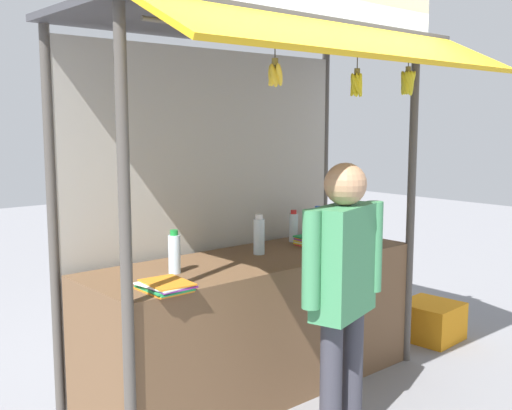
% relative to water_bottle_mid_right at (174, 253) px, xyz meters
% --- Properties ---
extents(ground_plane, '(20.00, 20.00, 0.00)m').
position_rel_water_bottle_mid_right_xyz_m(ground_plane, '(0.64, -0.00, -1.02)').
color(ground_plane, gray).
extents(stall_counter, '(2.34, 0.77, 0.90)m').
position_rel_water_bottle_mid_right_xyz_m(stall_counter, '(0.64, -0.00, -0.57)').
color(stall_counter, brown).
rests_on(stall_counter, ground).
extents(stall_structure, '(2.54, 1.59, 2.72)m').
position_rel_water_bottle_mid_right_xyz_m(stall_structure, '(0.64, 0.10, 0.64)').
color(stall_structure, '#4C4742').
rests_on(stall_structure, ground).
extents(water_bottle_mid_right, '(0.07, 0.07, 0.26)m').
position_rel_water_bottle_mid_right_xyz_m(water_bottle_mid_right, '(0.00, 0.00, 0.00)').
color(water_bottle_mid_right, silver).
rests_on(water_bottle_mid_right, stall_counter).
extents(water_bottle_left, '(0.08, 0.08, 0.27)m').
position_rel_water_bottle_mid_right_xyz_m(water_bottle_left, '(0.72, 0.06, 0.01)').
color(water_bottle_left, silver).
rests_on(water_bottle_left, stall_counter).
extents(water_bottle_center, '(0.07, 0.07, 0.24)m').
position_rel_water_bottle_mid_right_xyz_m(water_bottle_center, '(1.21, 0.22, -0.01)').
color(water_bottle_center, silver).
rests_on(water_bottle_center, stall_counter).
extents(water_bottle_right, '(0.07, 0.07, 0.24)m').
position_rel_water_bottle_mid_right_xyz_m(water_bottle_right, '(1.48, 0.23, -0.01)').
color(water_bottle_right, silver).
rests_on(water_bottle_right, stall_counter).
extents(water_bottle_front_left, '(0.07, 0.07, 0.25)m').
position_rel_water_bottle_mid_right_xyz_m(water_bottle_front_left, '(1.38, 0.09, -0.00)').
color(water_bottle_front_left, silver).
rests_on(water_bottle_front_left, stall_counter).
extents(magazine_stack_far_right, '(0.22, 0.28, 0.07)m').
position_rel_water_bottle_mid_right_xyz_m(magazine_stack_far_right, '(1.43, -0.17, -0.09)').
color(magazine_stack_far_right, purple).
rests_on(magazine_stack_far_right, stall_counter).
extents(magazine_stack_back_right, '(0.19, 0.24, 0.07)m').
position_rel_water_bottle_mid_right_xyz_m(magazine_stack_back_right, '(1.19, 0.01, -0.09)').
color(magazine_stack_back_right, red).
rests_on(magazine_stack_back_right, stall_counter).
extents(magazine_stack_far_left, '(0.25, 0.30, 0.05)m').
position_rel_water_bottle_mid_right_xyz_m(magazine_stack_far_left, '(-0.25, -0.29, -0.10)').
color(magazine_stack_far_left, orange).
rests_on(magazine_stack_far_left, stall_counter).
extents(banana_bunch_rightmost, '(0.11, 0.11, 0.30)m').
position_rel_water_bottle_mid_right_xyz_m(banana_bunch_rightmost, '(1.05, -0.49, 1.00)').
color(banana_bunch_rightmost, '#332D23').
extents(banana_bunch_leftmost, '(0.10, 0.10, 0.27)m').
position_rel_water_bottle_mid_right_xyz_m(banana_bunch_leftmost, '(0.36, -0.49, 1.03)').
color(banana_bunch_leftmost, '#332D23').
extents(banana_bunch_inner_right, '(0.12, 0.11, 0.28)m').
position_rel_water_bottle_mid_right_xyz_m(banana_bunch_inner_right, '(1.58, -0.49, 1.03)').
color(banana_bunch_inner_right, '#332D23').
extents(vendor_person, '(0.60, 0.30, 1.57)m').
position_rel_water_bottle_mid_right_xyz_m(vendor_person, '(0.49, -0.89, -0.07)').
color(vendor_person, '#383842').
rests_on(vendor_person, ground).
extents(plastic_crate, '(0.47, 0.47, 0.31)m').
position_rel_water_bottle_mid_right_xyz_m(plastic_crate, '(2.34, -0.25, -0.87)').
color(plastic_crate, orange).
rests_on(plastic_crate, ground).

